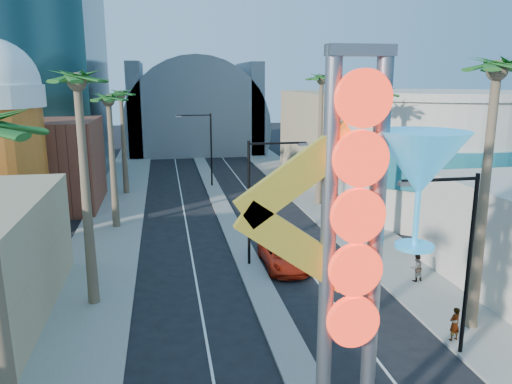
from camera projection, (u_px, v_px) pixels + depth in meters
name	position (u px, v px, depth m)	size (l,w,h in m)	color
sidewalk_west	(116.00, 211.00, 44.46)	(5.00, 100.00, 0.15)	gray
sidewalk_east	(320.00, 202.00, 47.86)	(5.00, 100.00, 0.15)	gray
median	(218.00, 199.00, 49.03)	(1.60, 84.00, 0.15)	gray
brick_filler_west	(42.00, 164.00, 45.29)	(10.00, 10.00, 8.00)	brown
filler_east	(340.00, 134.00, 60.36)	(10.00, 20.00, 10.00)	tan
turquoise_building	(433.00, 153.00, 43.42)	(16.60, 16.60, 10.60)	#BBB49E
canopy	(194.00, 124.00, 80.65)	(22.00, 16.00, 22.00)	slate
neon_sign	(380.00, 238.00, 13.99)	(6.53, 2.60, 12.55)	gray
streetlight_0	(258.00, 191.00, 30.81)	(3.79, 0.25, 8.00)	black
streetlight_1	(206.00, 143.00, 53.60)	(3.79, 0.25, 8.00)	black
streetlight_2	(460.00, 250.00, 20.43)	(3.45, 0.25, 8.00)	black
palm_1	(78.00, 96.00, 23.94)	(2.40, 2.40, 12.70)	brown
palm_2	(109.00, 108.00, 37.65)	(2.40, 2.40, 11.20)	brown
palm_3	(121.00, 101.00, 49.14)	(2.40, 2.40, 11.20)	brown
palm_5	(495.00, 88.00, 21.30)	(2.40, 2.40, 13.20)	brown
palm_6	(377.00, 105.00, 33.10)	(2.40, 2.40, 11.70)	brown
palm_7	(322.00, 88.00, 44.39)	(2.40, 2.40, 12.70)	brown
red_pickup	(284.00, 256.00, 31.40)	(2.52, 5.47, 1.52)	#B1210D
pedestrian_a	(455.00, 324.00, 22.34)	(0.58, 0.38, 1.58)	gray
pedestrian_b	(416.00, 268.00, 28.88)	(0.78, 0.61, 1.61)	gray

